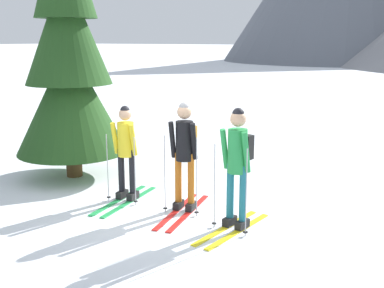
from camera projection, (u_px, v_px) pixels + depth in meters
ground_plane at (177, 211)px, 7.77m from camera, size 400.00×400.00×0.00m
skier_in_yellow at (126, 150)px, 8.12m from camera, size 0.61×1.73×1.65m
skier_in_black at (185, 150)px, 7.60m from camera, size 0.62×1.77×1.78m
skier_in_green at (238, 161)px, 6.87m from camera, size 0.61×1.65×1.80m
pine_tree_near at (68, 56)px, 9.22m from camera, size 2.19×2.19×5.29m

